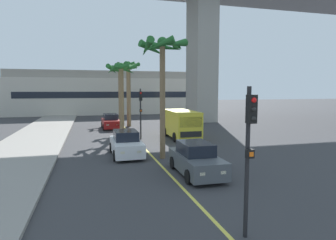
{
  "coord_description": "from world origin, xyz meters",
  "views": [
    {
      "loc": [
        -3.69,
        0.44,
        4.11
      ],
      "look_at": [
        0.0,
        14.0,
        2.64
      ],
      "focal_mm": 31.02,
      "sensor_mm": 36.0,
      "label": 1
    }
  ],
  "objects_px": {
    "delivery_van": "(181,123)",
    "palm_tree_farthest_median": "(163,59)",
    "car_queue_front": "(126,144)",
    "palm_tree_near_median": "(128,77)",
    "traffic_light_median_near": "(249,142)",
    "traffic_light_median_far": "(141,107)",
    "car_queue_third": "(196,160)",
    "car_queue_second": "(111,122)",
    "palm_tree_mid_median": "(120,77)",
    "palm_tree_far_median": "(121,78)"
  },
  "relations": [
    {
      "from": "traffic_light_median_near",
      "to": "palm_tree_far_median",
      "type": "height_order",
      "value": "palm_tree_far_median"
    },
    {
      "from": "car_queue_second",
      "to": "traffic_light_median_near",
      "type": "xyz_separation_m",
      "value": [
        1.96,
        -24.34,
        1.99
      ]
    },
    {
      "from": "car_queue_third",
      "to": "delivery_van",
      "type": "relative_size",
      "value": 0.78
    },
    {
      "from": "traffic_light_median_far",
      "to": "palm_tree_far_median",
      "type": "relative_size",
      "value": 0.64
    },
    {
      "from": "car_queue_second",
      "to": "palm_tree_mid_median",
      "type": "bearing_deg",
      "value": 77.34
    },
    {
      "from": "car_queue_front",
      "to": "palm_tree_mid_median",
      "type": "distance_m",
      "value": 22.33
    },
    {
      "from": "car_queue_front",
      "to": "traffic_light_median_far",
      "type": "height_order",
      "value": "traffic_light_median_far"
    },
    {
      "from": "car_queue_front",
      "to": "car_queue_second",
      "type": "distance_m",
      "value": 13.21
    },
    {
      "from": "car_queue_second",
      "to": "delivery_van",
      "type": "xyz_separation_m",
      "value": [
        5.3,
        -7.98,
        0.57
      ]
    },
    {
      "from": "car_queue_front",
      "to": "car_queue_third",
      "type": "bearing_deg",
      "value": -60.91
    },
    {
      "from": "delivery_van",
      "to": "traffic_light_median_near",
      "type": "relative_size",
      "value": 1.26
    },
    {
      "from": "car_queue_front",
      "to": "delivery_van",
      "type": "height_order",
      "value": "delivery_van"
    },
    {
      "from": "car_queue_front",
      "to": "palm_tree_farthest_median",
      "type": "relative_size",
      "value": 0.58
    },
    {
      "from": "traffic_light_median_near",
      "to": "palm_tree_farthest_median",
      "type": "relative_size",
      "value": 0.59
    },
    {
      "from": "car_queue_front",
      "to": "palm_tree_near_median",
      "type": "distance_m",
      "value": 15.64
    },
    {
      "from": "traffic_light_median_far",
      "to": "palm_tree_farthest_median",
      "type": "distance_m",
      "value": 7.72
    },
    {
      "from": "car_queue_front",
      "to": "palm_tree_near_median",
      "type": "height_order",
      "value": "palm_tree_near_median"
    },
    {
      "from": "palm_tree_mid_median",
      "to": "palm_tree_farthest_median",
      "type": "relative_size",
      "value": 1.03
    },
    {
      "from": "palm_tree_far_median",
      "to": "palm_tree_mid_median",
      "type": "bearing_deg",
      "value": 84.81
    },
    {
      "from": "traffic_light_median_far",
      "to": "palm_tree_near_median",
      "type": "xyz_separation_m",
      "value": [
        0.21,
        9.05,
        2.77
      ]
    },
    {
      "from": "delivery_van",
      "to": "palm_tree_far_median",
      "type": "height_order",
      "value": "palm_tree_far_median"
    },
    {
      "from": "traffic_light_median_far",
      "to": "car_queue_third",
      "type": "bearing_deg",
      "value": -85.48
    },
    {
      "from": "delivery_van",
      "to": "palm_tree_mid_median",
      "type": "bearing_deg",
      "value": 101.69
    },
    {
      "from": "palm_tree_near_median",
      "to": "palm_tree_farthest_median",
      "type": "relative_size",
      "value": 1.02
    },
    {
      "from": "car_queue_third",
      "to": "palm_tree_near_median",
      "type": "height_order",
      "value": "palm_tree_near_median"
    },
    {
      "from": "delivery_van",
      "to": "palm_tree_far_median",
      "type": "distance_m",
      "value": 7.33
    },
    {
      "from": "traffic_light_median_far",
      "to": "palm_tree_near_median",
      "type": "bearing_deg",
      "value": 88.68
    },
    {
      "from": "car_queue_third",
      "to": "palm_tree_far_median",
      "type": "xyz_separation_m",
      "value": [
        -1.98,
        14.51,
        4.44
      ]
    },
    {
      "from": "car_queue_second",
      "to": "car_queue_third",
      "type": "height_order",
      "value": "same"
    },
    {
      "from": "delivery_van",
      "to": "palm_tree_near_median",
      "type": "relative_size",
      "value": 0.73
    },
    {
      "from": "car_queue_second",
      "to": "car_queue_third",
      "type": "relative_size",
      "value": 1.0
    },
    {
      "from": "car_queue_front",
      "to": "palm_tree_near_median",
      "type": "relative_size",
      "value": 0.57
    },
    {
      "from": "traffic_light_median_far",
      "to": "palm_tree_far_median",
      "type": "height_order",
      "value": "palm_tree_far_median"
    },
    {
      "from": "car_queue_second",
      "to": "palm_tree_mid_median",
      "type": "relative_size",
      "value": 0.56
    },
    {
      "from": "palm_tree_near_median",
      "to": "palm_tree_far_median",
      "type": "height_order",
      "value": "palm_tree_near_median"
    },
    {
      "from": "palm_tree_far_median",
      "to": "traffic_light_median_near",
      "type": "bearing_deg",
      "value": -86.77
    },
    {
      "from": "car_queue_front",
      "to": "palm_tree_farthest_median",
      "type": "distance_m",
      "value": 5.71
    },
    {
      "from": "palm_tree_mid_median",
      "to": "palm_tree_farthest_median",
      "type": "height_order",
      "value": "palm_tree_mid_median"
    },
    {
      "from": "palm_tree_mid_median",
      "to": "delivery_van",
      "type": "bearing_deg",
      "value": -78.31
    },
    {
      "from": "traffic_light_median_far",
      "to": "car_queue_second",
      "type": "bearing_deg",
      "value": 104.41
    },
    {
      "from": "palm_tree_near_median",
      "to": "car_queue_second",
      "type": "bearing_deg",
      "value": -144.49
    },
    {
      "from": "car_queue_second",
      "to": "delivery_van",
      "type": "height_order",
      "value": "delivery_van"
    },
    {
      "from": "traffic_light_median_near",
      "to": "traffic_light_median_far",
      "type": "bearing_deg",
      "value": 90.09
    },
    {
      "from": "car_queue_second",
      "to": "palm_tree_near_median",
      "type": "relative_size",
      "value": 0.57
    },
    {
      "from": "traffic_light_median_far",
      "to": "palm_tree_farthest_median",
      "type": "xyz_separation_m",
      "value": [
        0.11,
        -7.04,
        3.16
      ]
    },
    {
      "from": "traffic_light_median_near",
      "to": "palm_tree_near_median",
      "type": "height_order",
      "value": "palm_tree_near_median"
    },
    {
      "from": "palm_tree_mid_median",
      "to": "car_queue_third",
      "type": "bearing_deg",
      "value": -88.11
    },
    {
      "from": "car_queue_third",
      "to": "palm_tree_mid_median",
      "type": "bearing_deg",
      "value": 91.89
    },
    {
      "from": "delivery_van",
      "to": "palm_tree_farthest_median",
      "type": "relative_size",
      "value": 0.74
    },
    {
      "from": "car_queue_front",
      "to": "traffic_light_median_far",
      "type": "bearing_deg",
      "value": 71.23
    }
  ]
}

